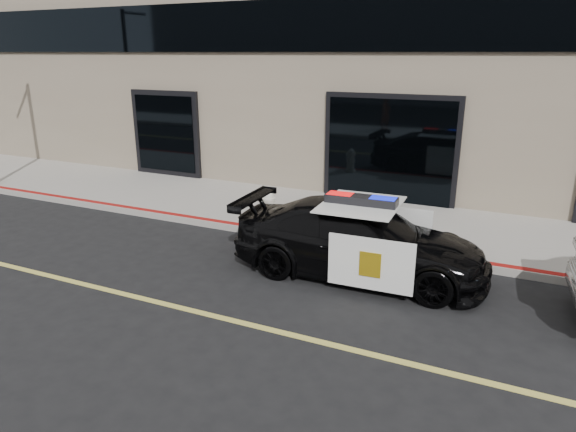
% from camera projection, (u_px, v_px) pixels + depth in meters
% --- Properties ---
extents(ground, '(120.00, 120.00, 0.00)m').
position_uv_depth(ground, '(328.00, 344.00, 7.08)').
color(ground, black).
rests_on(ground, ground).
extents(sidewalk_n, '(60.00, 3.50, 0.15)m').
position_uv_depth(sidewalk_n, '(410.00, 227.00, 11.59)').
color(sidewalk_n, gray).
rests_on(sidewalk_n, ground).
extents(police_car, '(2.26, 4.65, 1.48)m').
position_uv_depth(police_car, '(360.00, 240.00, 9.12)').
color(police_car, black).
rests_on(police_car, ground).
extents(fire_hydrant, '(0.34, 0.47, 0.75)m').
position_uv_depth(fire_hydrant, '(269.00, 208.00, 11.51)').
color(fire_hydrant, white).
rests_on(fire_hydrant, sidewalk_n).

